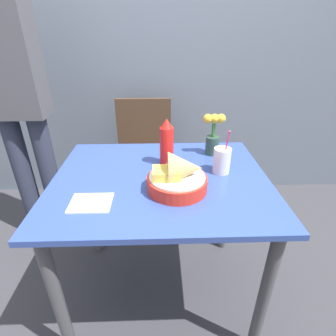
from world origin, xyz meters
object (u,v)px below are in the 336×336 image
object	(u,v)px
food_basket	(179,177)
chair_far_window	(144,150)
ketchup_bottle	(166,143)
person_standing	(12,85)
drink_cup	(221,161)
flower_vase	(213,135)

from	to	relation	value
food_basket	chair_far_window	bearing A→B (deg)	102.10
chair_far_window	food_basket	bearing A→B (deg)	-77.90
ketchup_bottle	food_basket	bearing A→B (deg)	-79.24
food_basket	person_standing	size ratio (longest dim) A/B	0.14
drink_cup	flower_vase	distance (m)	0.20
drink_cup	ketchup_bottle	bearing A→B (deg)	160.00
chair_far_window	ketchup_bottle	distance (m)	0.76
person_standing	flower_vase	bearing A→B (deg)	-13.92
chair_far_window	food_basket	distance (m)	0.96
drink_cup	person_standing	size ratio (longest dim) A/B	0.12
food_basket	flower_vase	bearing A→B (deg)	60.10
food_basket	flower_vase	xyz separation A→B (m)	(0.19, 0.33, 0.05)
flower_vase	person_standing	distance (m)	1.11
person_standing	drink_cup	bearing A→B (deg)	-23.24
drink_cup	flower_vase	world-z (taller)	flower_vase
ketchup_bottle	drink_cup	bearing A→B (deg)	-20.00
ketchup_bottle	person_standing	world-z (taller)	person_standing
ketchup_bottle	person_standing	size ratio (longest dim) A/B	0.13
drink_cup	flower_vase	xyz separation A→B (m)	(-0.01, 0.20, 0.05)
chair_far_window	food_basket	xyz separation A→B (m)	(0.19, -0.90, 0.28)
drink_cup	flower_vase	bearing A→B (deg)	91.97
drink_cup	person_standing	world-z (taller)	person_standing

